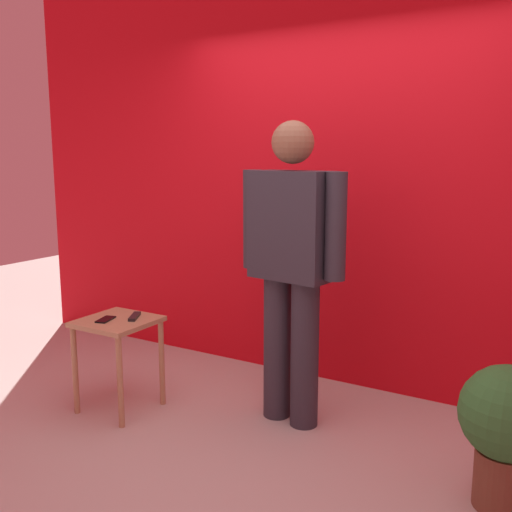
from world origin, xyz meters
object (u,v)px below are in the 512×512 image
standing_person (292,259)px  cell_phone (106,319)px  tv_remote (135,316)px  potted_plant (507,425)px  side_table (118,337)px

standing_person → cell_phone: standing_person is taller
tv_remote → potted_plant: 2.22m
side_table → potted_plant: potted_plant is taller
standing_person → side_table: bearing=-157.7°
standing_person → potted_plant: 1.44m
cell_phone → tv_remote: tv_remote is taller
standing_person → side_table: (-1.02, -0.42, -0.53)m
tv_remote → cell_phone: bearing=-162.1°
side_table → potted_plant: 2.29m
cell_phone → potted_plant: 2.35m
standing_person → potted_plant: bearing=-13.3°
cell_phone → tv_remote: size_ratio=0.85×
standing_person → cell_phone: size_ratio=12.61×
cell_phone → potted_plant: bearing=-11.6°
potted_plant → tv_remote: bearing=-179.0°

